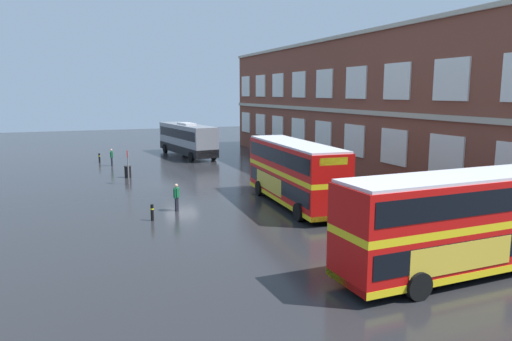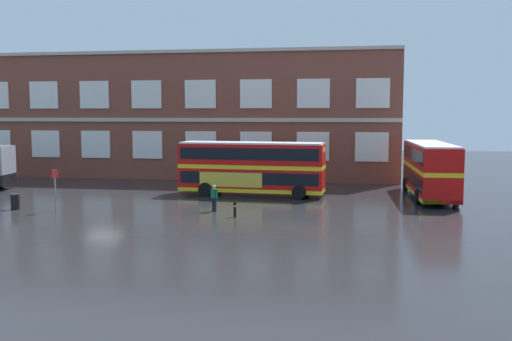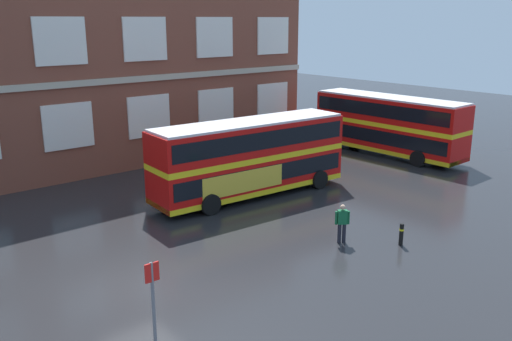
% 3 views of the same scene
% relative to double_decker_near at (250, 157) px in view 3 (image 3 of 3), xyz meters
% --- Properties ---
extents(ground_plane, '(120.00, 120.00, 0.00)m').
position_rel_double_decker_near_xyz_m(ground_plane, '(-9.61, -3.33, -2.15)').
color(ground_plane, '#232326').
extents(double_decker_near, '(11.14, 3.38, 4.07)m').
position_rel_double_decker_near_xyz_m(double_decker_near, '(0.00, 0.00, 0.00)').
color(double_decker_near, red).
rests_on(double_decker_near, ground).
extents(double_decker_middle, '(3.09, 11.07, 4.07)m').
position_rel_double_decker_near_xyz_m(double_decker_middle, '(13.24, 1.01, 0.00)').
color(double_decker_middle, red).
rests_on(double_decker_middle, ground).
extents(second_passenger, '(0.58, 0.45, 1.70)m').
position_rel_double_decker_near_xyz_m(second_passenger, '(-1.12, -7.45, -1.22)').
color(second_passenger, black).
rests_on(second_passenger, ground).
extents(bus_stand_flag, '(0.44, 0.10, 2.70)m').
position_rel_double_decker_near_xyz_m(bus_stand_flag, '(-11.11, -9.19, -0.51)').
color(bus_stand_flag, slate).
rests_on(bus_stand_flag, ground).
extents(safety_bollard_west, '(0.19, 0.19, 0.95)m').
position_rel_double_decker_near_xyz_m(safety_bollard_west, '(0.59, -9.23, -1.66)').
color(safety_bollard_west, black).
rests_on(safety_bollard_west, ground).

